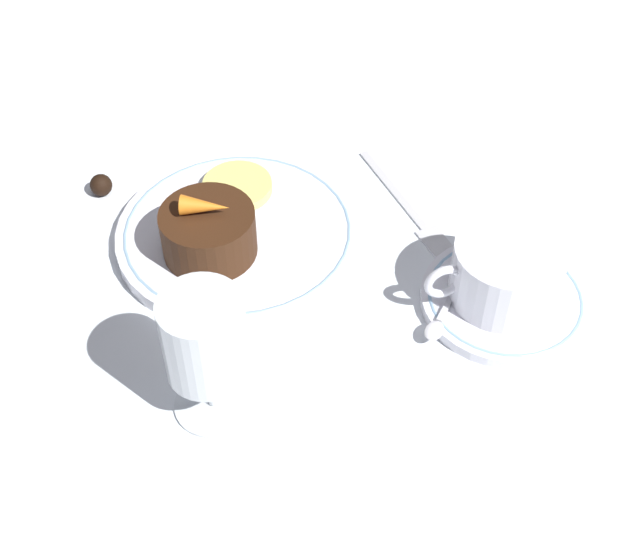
% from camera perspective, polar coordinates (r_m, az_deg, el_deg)
% --- Properties ---
extents(ground_plane, '(3.00, 3.00, 0.00)m').
position_cam_1_polar(ground_plane, '(0.82, -3.64, 2.11)').
color(ground_plane, white).
extents(dinner_plate, '(0.22, 0.22, 0.01)m').
position_cam_1_polar(dinner_plate, '(0.82, -5.28, 2.96)').
color(dinner_plate, white).
rests_on(dinner_plate, ground_plane).
extents(saucer, '(0.14, 0.14, 0.01)m').
position_cam_1_polar(saucer, '(0.78, 11.71, -1.20)').
color(saucer, white).
rests_on(saucer, ground_plane).
extents(coffee_cup, '(0.12, 0.09, 0.05)m').
position_cam_1_polar(coffee_cup, '(0.76, 11.83, 0.60)').
color(coffee_cup, white).
rests_on(coffee_cup, saucer).
extents(spoon, '(0.09, 0.10, 0.00)m').
position_cam_1_polar(spoon, '(0.77, 8.30, -1.32)').
color(spoon, silver).
rests_on(spoon, saucer).
extents(wine_glass, '(0.06, 0.06, 0.12)m').
position_cam_1_polar(wine_glass, '(0.65, -7.37, -4.11)').
color(wine_glass, silver).
rests_on(wine_glass, ground_plane).
extents(fork, '(0.05, 0.17, 0.01)m').
position_cam_1_polar(fork, '(0.85, 6.21, 4.01)').
color(fork, silver).
rests_on(fork, ground_plane).
extents(dessert_cake, '(0.08, 0.08, 0.04)m').
position_cam_1_polar(dessert_cake, '(0.79, -7.15, 3.02)').
color(dessert_cake, '#381E0F').
rests_on(dessert_cake, dinner_plate).
extents(carrot_garnish, '(0.05, 0.03, 0.02)m').
position_cam_1_polar(carrot_garnish, '(0.76, -7.36, 4.70)').
color(carrot_garnish, orange).
rests_on(carrot_garnish, dessert_cake).
extents(pineapple_slice, '(0.07, 0.07, 0.01)m').
position_cam_1_polar(pineapple_slice, '(0.85, -5.31, 5.96)').
color(pineapple_slice, '#EFE075').
rests_on(pineapple_slice, dinner_plate).
extents(chocolate_truffle, '(0.02, 0.02, 0.02)m').
position_cam_1_polar(chocolate_truffle, '(0.89, -13.84, 5.92)').
color(chocolate_truffle, black).
rests_on(chocolate_truffle, ground_plane).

